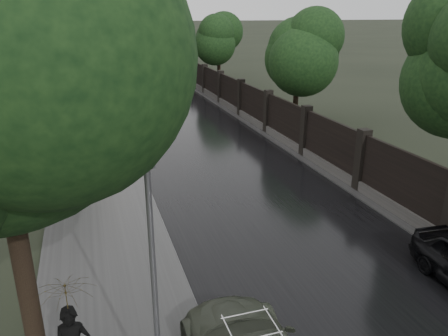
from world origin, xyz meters
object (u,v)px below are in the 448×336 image
tree_right_c (219,36)px  pedestrian_umbrella (67,306)px  tree_left_far (53,41)px  traffic_light (115,89)px  tree_right_b (299,49)px  lamp_post (155,297)px

tree_right_c → pedestrian_umbrella: size_ratio=2.37×
tree_left_far → pedestrian_umbrella: (1.11, -27.52, -3.12)m
tree_right_c → traffic_light: size_ratio=1.75×
pedestrian_umbrella → tree_right_b: bearing=61.3°
tree_right_b → pedestrian_umbrella: (-14.39, -19.52, -2.82)m
tree_left_far → tree_right_b: size_ratio=1.05×
tree_left_far → tree_right_c: tree_left_far is taller
tree_right_c → traffic_light: bearing=-128.2°
tree_right_b → traffic_light: tree_right_b is taller
lamp_post → pedestrian_umbrella: lamp_post is taller
tree_right_c → tree_left_far: bearing=-147.2°
tree_left_far → lamp_post: 28.73m
tree_right_b → lamp_post: tree_right_b is taller
tree_right_b → traffic_light: 12.44m
tree_right_b → tree_right_c: same height
pedestrian_umbrella → traffic_light: bearing=91.2°
tree_right_b → tree_right_c: 18.00m
tree_right_c → traffic_light: (-11.80, -15.01, -2.55)m
tree_left_far → tree_right_b: 17.45m
tree_left_far → pedestrian_umbrella: tree_left_far is taller
tree_right_b → pedestrian_umbrella: tree_right_b is taller
tree_left_far → lamp_post: size_ratio=1.45×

